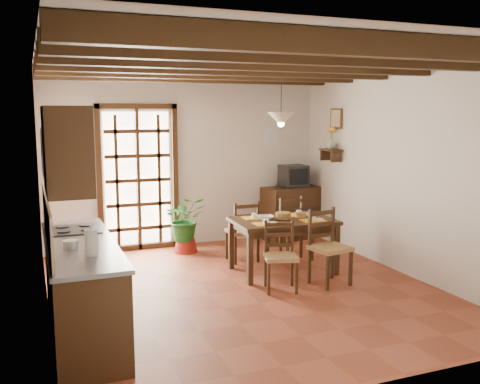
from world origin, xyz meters
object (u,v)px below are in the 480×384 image
chair_near_right (329,261)px  crt_tv (294,176)px  pendant_lamp (281,118)px  kitchen_counter (81,287)px  chair_near_left (281,269)px  dining_table (283,226)px  chair_far_right (285,238)px  sideboard (293,212)px  chair_far_left (243,242)px  potted_plant (185,216)px

chair_near_right → crt_tv: (0.73, 2.40, 0.79)m
pendant_lamp → chair_near_right: bearing=-69.0°
kitchen_counter → pendant_lamp: 3.39m
chair_near_left → pendant_lamp: pendant_lamp is taller
kitchen_counter → crt_tv: bearing=36.9°
kitchen_counter → chair_near_right: 3.06m
dining_table → chair_near_left: chair_near_left is taller
chair_near_right → chair_far_right: bearing=77.8°
chair_near_left → chair_far_right: (0.72, 1.34, 0.03)m
dining_table → sideboard: size_ratio=1.31×
chair_near_right → chair_far_left: chair_near_right is taller
chair_near_left → sideboard: 2.76m
sideboard → kitchen_counter: bearing=-152.2°
chair_far_right → pendant_lamp: bearing=49.7°
chair_far_left → sideboard: sideboard is taller
potted_plant → dining_table: bearing=-57.5°
chair_near_left → crt_tv: 2.87m
chair_far_left → chair_far_right: 0.67m
chair_far_left → crt_tv: bearing=-143.9°
sideboard → pendant_lamp: 2.51m
chair_near_left → chair_near_right: chair_near_right is taller
chair_near_left → dining_table: bearing=79.0°
chair_near_right → chair_near_left: bearing=168.2°
kitchen_counter → chair_near_left: bearing=10.6°
chair_far_left → sideboard: bearing=-143.8°
dining_table → pendant_lamp: size_ratio=1.62×
dining_table → chair_near_left: (-0.36, -0.67, -0.37)m
dining_table → chair_near_right: size_ratio=1.45×
kitchen_counter → chair_near_right: size_ratio=2.37×
chair_near_right → kitchen_counter: bearing=178.1°
chair_near_right → crt_tv: bearing=63.4°
crt_tv → kitchen_counter: bearing=-143.4°
dining_table → chair_near_left: 0.85m
kitchen_counter → sideboard: 4.70m
kitchen_counter → potted_plant: 3.15m
kitchen_counter → chair_far_left: bearing=36.9°
kitchen_counter → pendant_lamp: pendant_lamp is taller
dining_table → chair_far_left: 0.84m
chair_far_left → crt_tv: (1.34, 1.01, 0.80)m
dining_table → chair_near_left: size_ratio=1.63×
chair_near_left → chair_far_right: chair_far_right is taller
crt_tv → chair_near_left: bearing=-120.6°
chair_near_left → crt_tv: crt_tv is taller
chair_near_right → sideboard: chair_near_right is taller
chair_far_left → sideboard: size_ratio=0.85×
chair_far_left → sideboard: (1.34, 1.01, 0.17)m
chair_far_left → potted_plant: 1.05m
chair_far_right → crt_tv: size_ratio=2.23×
kitchen_counter → dining_table: (2.72, 1.12, 0.16)m
chair_near_left → crt_tv: size_ratio=2.01×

